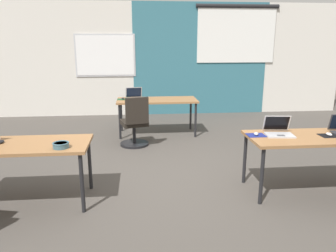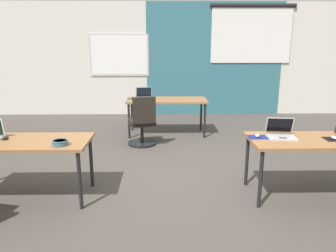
% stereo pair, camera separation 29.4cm
% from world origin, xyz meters
% --- Properties ---
extents(ground_plane, '(24.00, 24.00, 0.00)m').
position_xyz_m(ground_plane, '(0.00, 0.00, 0.00)').
color(ground_plane, '#47423D').
extents(back_wall_assembly, '(10.00, 0.27, 2.80)m').
position_xyz_m(back_wall_assembly, '(0.04, 4.20, 1.41)').
color(back_wall_assembly, silver).
rests_on(back_wall_assembly, ground).
extents(desk_near_left, '(1.60, 0.70, 0.72)m').
position_xyz_m(desk_near_left, '(-1.75, -0.60, 0.66)').
color(desk_near_left, olive).
rests_on(desk_near_left, ground).
extents(desk_near_right, '(1.60, 0.70, 0.72)m').
position_xyz_m(desk_near_right, '(1.75, -0.60, 0.66)').
color(desk_near_right, olive).
rests_on(desk_near_right, ground).
extents(desk_far_center, '(1.60, 0.70, 0.72)m').
position_xyz_m(desk_far_center, '(0.00, 2.20, 0.66)').
color(desk_far_center, olive).
rests_on(desk_far_center, ground).
extents(mousepad_near_right_end, '(0.22, 0.19, 0.00)m').
position_xyz_m(mousepad_near_right_end, '(1.94, -0.62, 0.72)').
color(mousepad_near_right_end, black).
rests_on(mousepad_near_right_end, desk_near_right).
extents(mouse_near_right_end, '(0.06, 0.10, 0.03)m').
position_xyz_m(mouse_near_right_end, '(1.94, -0.62, 0.74)').
color(mouse_near_right_end, silver).
rests_on(mouse_near_right_end, mousepad_near_right_end).
extents(laptop_far_left, '(0.37, 0.35, 0.23)m').
position_xyz_m(laptop_far_left, '(-0.45, 2.26, 0.77)').
color(laptop_far_left, '#9E9EA3').
rests_on(laptop_far_left, desk_far_center).
extents(mousepad_far_left, '(0.22, 0.19, 0.00)m').
position_xyz_m(mousepad_far_left, '(-0.68, 2.26, 0.72)').
color(mousepad_far_left, '#23512D').
rests_on(mousepad_far_left, desk_far_center).
extents(mouse_far_left, '(0.07, 0.11, 0.03)m').
position_xyz_m(mouse_far_left, '(-0.68, 2.26, 0.74)').
color(mouse_far_left, black).
rests_on(mouse_far_left, mousepad_far_left).
extents(chair_far_left, '(0.53, 0.59, 0.92)m').
position_xyz_m(chair_far_left, '(-0.45, 1.43, 0.38)').
color(chair_far_left, black).
rests_on(chair_far_left, ground).
extents(mouse_near_left_end, '(0.07, 0.11, 0.03)m').
position_xyz_m(mouse_near_left_end, '(-1.94, -0.56, 0.74)').
color(mouse_near_left_end, black).
rests_on(mouse_near_left_end, desk_near_left).
extents(laptop_near_right_inner, '(0.36, 0.35, 0.22)m').
position_xyz_m(laptop_near_right_inner, '(1.34, -0.51, 0.77)').
color(laptop_near_right_inner, '#B7B7BC').
rests_on(laptop_near_right_inner, desk_near_right).
extents(mousepad_near_right_inner, '(0.22, 0.19, 0.00)m').
position_xyz_m(mousepad_near_right_inner, '(1.06, -0.51, 0.72)').
color(mousepad_near_right_inner, navy).
rests_on(mousepad_near_right_inner, desk_near_right).
extents(mouse_near_right_inner, '(0.08, 0.11, 0.03)m').
position_xyz_m(mouse_near_right_inner, '(1.06, -0.51, 0.74)').
color(mouse_near_right_inner, '#B2B2B7').
rests_on(mouse_near_right_inner, mousepad_near_right_inner).
extents(snack_bowl, '(0.18, 0.18, 0.06)m').
position_xyz_m(snack_bowl, '(-1.23, -0.79, 0.76)').
color(snack_bowl, '#3D6070').
rests_on(snack_bowl, desk_near_left).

